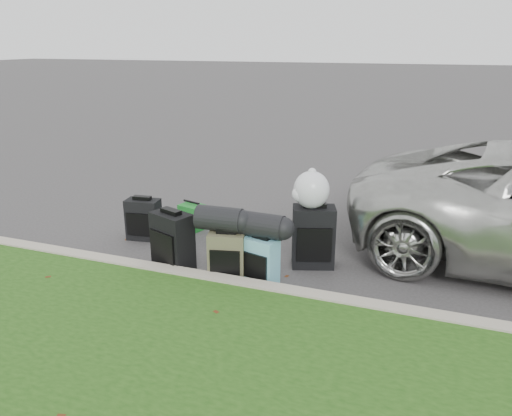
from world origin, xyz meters
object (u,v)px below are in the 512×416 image
(suitcase_large_black_right, at_px, (313,237))
(suitcase_olive, at_px, (227,256))
(suitcase_small_black, at_px, (144,219))
(tote_green, at_px, (192,217))
(suitcase_large_black_left, at_px, (173,241))
(suitcase_teal, at_px, (261,261))
(tote_navy, at_px, (240,229))

(suitcase_large_black_right, bearing_deg, suitcase_olive, -158.13)
(suitcase_small_black, relative_size, tote_green, 1.53)
(suitcase_large_black_left, distance_m, suitcase_olive, 0.70)
(suitcase_small_black, bearing_deg, suitcase_large_black_right, -9.10)
(suitcase_teal, xyz_separation_m, tote_green, (-1.48, 1.23, -0.08))
(suitcase_teal, xyz_separation_m, suitcase_large_black_right, (0.43, 0.63, 0.11))
(suitcase_small_black, xyz_separation_m, tote_navy, (1.21, 0.45, -0.14))
(suitcase_small_black, bearing_deg, suitcase_olive, -33.32)
(suitcase_teal, relative_size, suitcase_large_black_right, 0.71)
(suitcase_large_black_right, distance_m, tote_navy, 1.27)
(suitcase_small_black, distance_m, suitcase_olive, 1.70)
(suitcase_small_black, xyz_separation_m, suitcase_large_black_left, (0.84, -0.69, 0.07))
(suitcase_olive, bearing_deg, tote_green, 117.30)
(suitcase_olive, height_order, tote_navy, suitcase_olive)
(suitcase_olive, xyz_separation_m, suitcase_teal, (0.38, 0.05, -0.02))
(suitcase_large_black_right, distance_m, tote_green, 2.01)
(suitcase_olive, relative_size, suitcase_teal, 1.06)
(suitcase_small_black, distance_m, suitcase_teal, 2.04)
(suitcase_large_black_left, distance_m, suitcase_teal, 1.09)
(suitcase_small_black, xyz_separation_m, tote_green, (0.44, 0.56, -0.10))
(suitcase_large_black_left, distance_m, tote_navy, 1.22)
(suitcase_large_black_left, xyz_separation_m, tote_green, (-0.40, 1.25, -0.16))
(suitcase_large_black_left, height_order, suitcase_olive, suitcase_large_black_left)
(suitcase_olive, xyz_separation_m, tote_navy, (-0.33, 1.18, -0.14))
(tote_navy, bearing_deg, suitcase_small_black, -144.71)
(suitcase_teal, xyz_separation_m, tote_navy, (-0.72, 1.13, -0.12))
(suitcase_olive, distance_m, tote_green, 1.69)
(suitcase_teal, bearing_deg, suitcase_small_black, 175.25)
(suitcase_olive, bearing_deg, tote_navy, 92.39)
(suitcase_small_black, xyz_separation_m, suitcase_teal, (1.92, -0.68, -0.01))
(suitcase_large_black_left, bearing_deg, tote_green, 128.11)
(suitcase_small_black, xyz_separation_m, suitcase_large_black_right, (2.35, -0.05, 0.09))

